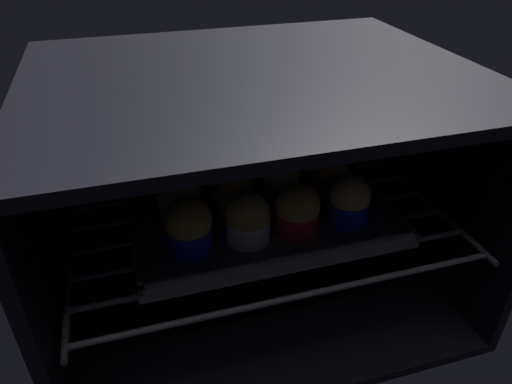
# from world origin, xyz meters

# --- Properties ---
(oven_cavity) EXTENTS (0.59, 0.47, 0.37)m
(oven_cavity) POSITION_xyz_m (0.00, 0.26, 0.17)
(oven_cavity) COLOR black
(oven_cavity) RESTS_ON ground
(oven_rack) EXTENTS (0.55, 0.42, 0.01)m
(oven_rack) POSITION_xyz_m (0.00, 0.22, 0.14)
(oven_rack) COLOR #42424C
(oven_rack) RESTS_ON oven_cavity
(baking_tray) EXTENTS (0.37, 0.30, 0.02)m
(baking_tray) POSITION_xyz_m (0.00, 0.22, 0.15)
(baking_tray) COLOR #4C4C51
(baking_tray) RESTS_ON oven_rack
(muffin_row0_col0) EXTENTS (0.06, 0.06, 0.08)m
(muffin_row0_col0) POSITION_xyz_m (-0.11, 0.14, 0.19)
(muffin_row0_col0) COLOR #1928B7
(muffin_row0_col0) RESTS_ON baking_tray
(muffin_row0_col1) EXTENTS (0.06, 0.06, 0.08)m
(muffin_row0_col1) POSITION_xyz_m (-0.04, 0.14, 0.19)
(muffin_row0_col1) COLOR silver
(muffin_row0_col1) RESTS_ON baking_tray
(muffin_row0_col2) EXTENTS (0.06, 0.06, 0.07)m
(muffin_row0_col2) POSITION_xyz_m (0.03, 0.14, 0.18)
(muffin_row0_col2) COLOR red
(muffin_row0_col2) RESTS_ON baking_tray
(muffin_row0_col3) EXTENTS (0.06, 0.06, 0.07)m
(muffin_row0_col3) POSITION_xyz_m (0.11, 0.14, 0.19)
(muffin_row0_col3) COLOR #1928B7
(muffin_row0_col3) RESTS_ON baking_tray
(muffin_row1_col0) EXTENTS (0.06, 0.06, 0.07)m
(muffin_row1_col0) POSITION_xyz_m (-0.11, 0.21, 0.19)
(muffin_row1_col0) COLOR #0C8C84
(muffin_row1_col0) RESTS_ON baking_tray
(muffin_row1_col1) EXTENTS (0.06, 0.06, 0.07)m
(muffin_row1_col1) POSITION_xyz_m (-0.03, 0.22, 0.18)
(muffin_row1_col1) COLOR silver
(muffin_row1_col1) RESTS_ON baking_tray
(muffin_row1_col2) EXTENTS (0.06, 0.06, 0.08)m
(muffin_row1_col2) POSITION_xyz_m (0.04, 0.21, 0.19)
(muffin_row1_col2) COLOR #7A238C
(muffin_row1_col2) RESTS_ON baking_tray
(muffin_row1_col3) EXTENTS (0.06, 0.06, 0.07)m
(muffin_row1_col3) POSITION_xyz_m (0.12, 0.22, 0.18)
(muffin_row1_col3) COLOR red
(muffin_row1_col3) RESTS_ON baking_tray
(muffin_row2_col0) EXTENTS (0.06, 0.06, 0.07)m
(muffin_row2_col0) POSITION_xyz_m (-0.12, 0.29, 0.19)
(muffin_row2_col0) COLOR #0C8C84
(muffin_row2_col0) RESTS_ON baking_tray
(muffin_row2_col1) EXTENTS (0.06, 0.06, 0.07)m
(muffin_row2_col1) POSITION_xyz_m (-0.04, 0.29, 0.18)
(muffin_row2_col1) COLOR red
(muffin_row2_col1) RESTS_ON baking_tray
(muffin_row2_col2) EXTENTS (0.06, 0.06, 0.07)m
(muffin_row2_col2) POSITION_xyz_m (0.04, 0.29, 0.18)
(muffin_row2_col2) COLOR #1928B7
(muffin_row2_col2) RESTS_ON baking_tray
(muffin_row2_col3) EXTENTS (0.06, 0.06, 0.07)m
(muffin_row2_col3) POSITION_xyz_m (0.11, 0.29, 0.18)
(muffin_row2_col3) COLOR #7A238C
(muffin_row2_col3) RESTS_ON baking_tray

